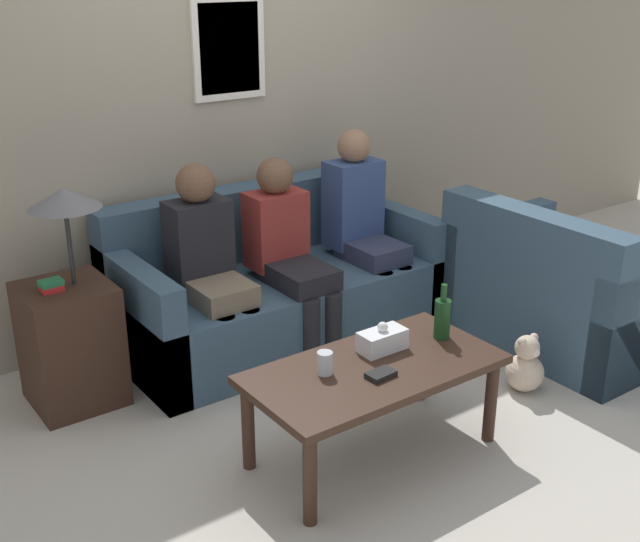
% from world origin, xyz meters
% --- Properties ---
extents(ground_plane, '(16.00, 16.00, 0.00)m').
position_xyz_m(ground_plane, '(0.00, 0.00, 0.00)').
color(ground_plane, beige).
extents(wall_back, '(9.00, 0.08, 2.60)m').
position_xyz_m(wall_back, '(0.00, 1.03, 1.30)').
color(wall_back, '#9E937F').
rests_on(wall_back, ground_plane).
extents(couch_main, '(1.96, 0.92, 0.89)m').
position_xyz_m(couch_main, '(0.00, 0.55, 0.31)').
color(couch_main, '#385166').
rests_on(couch_main, ground_plane).
extents(couch_side, '(0.92, 1.26, 0.89)m').
position_xyz_m(couch_side, '(1.34, -0.55, 0.31)').
color(couch_side, '#385166').
rests_on(couch_side, ground_plane).
extents(coffee_table, '(1.18, 0.61, 0.47)m').
position_xyz_m(coffee_table, '(-0.33, -0.81, 0.41)').
color(coffee_table, '#382319').
rests_on(coffee_table, ground_plane).
extents(side_table_with_lamp, '(0.46, 0.45, 1.16)m').
position_xyz_m(side_table_with_lamp, '(-1.29, 0.49, 0.40)').
color(side_table_with_lamp, '#382319').
rests_on(side_table_with_lamp, ground_plane).
extents(wine_bottle, '(0.08, 0.08, 0.28)m').
position_xyz_m(wine_bottle, '(0.12, -0.78, 0.57)').
color(wine_bottle, '#19421E').
rests_on(wine_bottle, coffee_table).
extents(drinking_glass, '(0.07, 0.07, 0.11)m').
position_xyz_m(drinking_glass, '(-0.56, -0.74, 0.52)').
color(drinking_glass, silver).
rests_on(drinking_glass, coffee_table).
extents(book_stack, '(0.14, 0.09, 0.02)m').
position_xyz_m(book_stack, '(-0.37, -0.91, 0.48)').
color(book_stack, black).
rests_on(book_stack, coffee_table).
extents(tissue_box, '(0.23, 0.12, 0.15)m').
position_xyz_m(tissue_box, '(-0.20, -0.71, 0.52)').
color(tissue_box, silver).
rests_on(tissue_box, coffee_table).
extents(person_left, '(0.34, 0.57, 1.17)m').
position_xyz_m(person_left, '(-0.51, 0.41, 0.64)').
color(person_left, '#756651').
rests_on(person_left, ground_plane).
extents(person_middle, '(0.34, 0.63, 1.14)m').
position_xyz_m(person_middle, '(-0.02, 0.37, 0.62)').
color(person_middle, black).
rests_on(person_middle, ground_plane).
extents(person_right, '(0.34, 0.57, 1.22)m').
position_xyz_m(person_right, '(0.58, 0.42, 0.66)').
color(person_right, '#2D334C').
rests_on(person_right, ground_plane).
extents(teddy_bear, '(0.21, 0.21, 0.33)m').
position_xyz_m(teddy_bear, '(0.72, -0.83, 0.14)').
color(teddy_bear, beige).
rests_on(teddy_bear, ground_plane).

